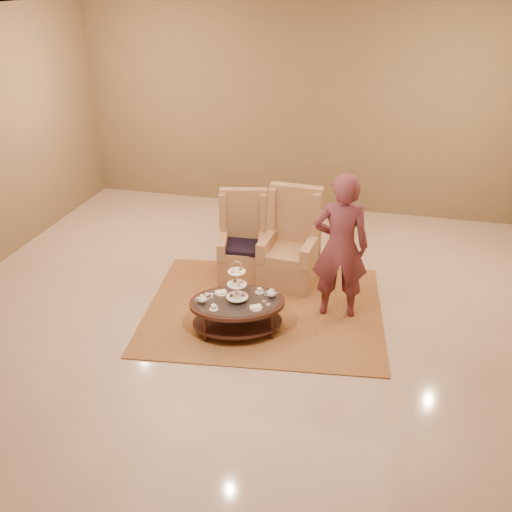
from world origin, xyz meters
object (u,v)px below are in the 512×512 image
(armchair_left, at_px, (243,248))
(person, at_px, (340,247))
(tea_table, at_px, (237,306))
(armchair_right, at_px, (291,251))

(armchair_left, bearing_deg, person, -39.16)
(tea_table, relative_size, person, 0.71)
(armchair_left, height_order, person, person)
(tea_table, relative_size, armchair_left, 1.08)
(tea_table, xyz_separation_m, person, (1.10, 0.67, 0.59))
(armchair_right, height_order, person, person)
(tea_table, height_order, armchair_right, armchair_right)
(tea_table, bearing_deg, person, 12.85)
(tea_table, height_order, armchair_left, armchair_left)
(armchair_right, bearing_deg, person, -40.22)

